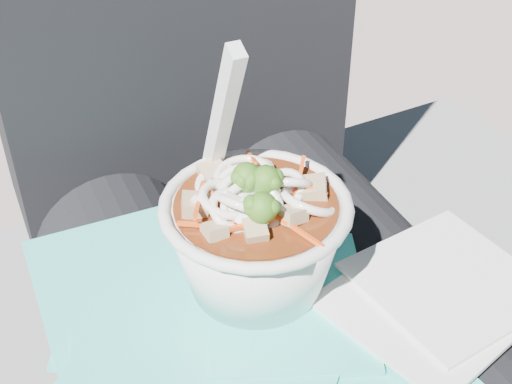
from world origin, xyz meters
name	(u,v)px	position (x,y,z in m)	size (l,w,h in m)	color
lap	(301,374)	(0.00, 0.00, 0.54)	(0.34, 0.48, 0.15)	black
person_body	(255,282)	(0.00, 0.09, 0.56)	(0.34, 0.94, 1.01)	black
plastic_bag	(236,344)	(-0.06, -0.01, 0.62)	(0.29, 0.34, 0.01)	#2EBFB0
napkins	(435,295)	(0.08, -0.04, 0.64)	(0.17, 0.16, 0.01)	silver
udon_bowl	(255,231)	(-0.03, 0.03, 0.68)	(0.15, 0.15, 0.19)	silver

